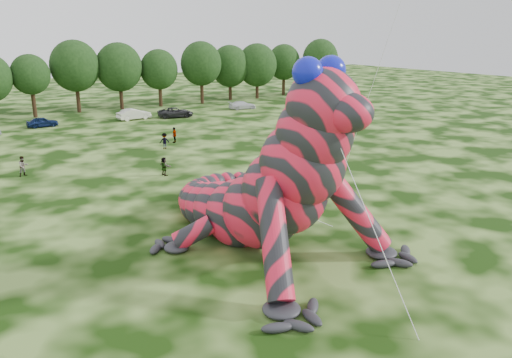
{
  "coord_description": "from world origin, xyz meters",
  "views": [
    {
      "loc": [
        -10.37,
        -18.2,
        11.64
      ],
      "look_at": [
        3.48,
        3.45,
        4.0
      ],
      "focal_mm": 35.0,
      "sensor_mm": 36.0,
      "label": 1
    }
  ],
  "objects": [
    {
      "name": "car_5",
      "position": [
        12.07,
        47.83,
        0.75
      ],
      "size": [
        4.73,
        2.1,
        1.51
      ],
      "primitive_type": "imported",
      "rotation": [
        0.0,
        0.0,
        1.68
      ],
      "color": "silver",
      "rests_on": "ground"
    },
    {
      "name": "car_4",
      "position": [
        0.47,
        48.76,
        0.64
      ],
      "size": [
        3.78,
        1.57,
        1.28
      ],
      "primitive_type": "imported",
      "rotation": [
        0.0,
        0.0,
        1.59
      ],
      "color": "#0D1B43",
      "rests_on": "ground"
    },
    {
      "name": "tree_13",
      "position": [
        27.13,
        57.13,
        5.06
      ],
      "size": [
        6.83,
        6.15,
        10.13
      ],
      "primitive_type": null,
      "color": "black",
      "rests_on": "ground"
    },
    {
      "name": "tree_9",
      "position": [
        1.06,
        57.35,
        4.34
      ],
      "size": [
        5.27,
        4.74,
        8.68
      ],
      "primitive_type": null,
      "color": "black",
      "rests_on": "ground"
    },
    {
      "name": "tree_12",
      "position": [
        20.01,
        57.74,
        4.49
      ],
      "size": [
        5.99,
        5.39,
        8.97
      ],
      "primitive_type": null,
      "color": "black",
      "rests_on": "ground"
    },
    {
      "name": "tree_16",
      "position": [
        45.45,
        59.37,
        4.69
      ],
      "size": [
        6.26,
        5.63,
        9.37
      ],
      "primitive_type": null,
      "color": "black",
      "rests_on": "ground"
    },
    {
      "name": "ground",
      "position": [
        0.0,
        0.0,
        0.0
      ],
      "size": [
        240.0,
        240.0,
        0.0
      ],
      "primitive_type": "plane",
      "color": "#16330A",
      "rests_on": "ground"
    },
    {
      "name": "tree_10",
      "position": [
        7.4,
        58.58,
        5.25
      ],
      "size": [
        7.09,
        6.38,
        10.5
      ],
      "primitive_type": null,
      "color": "black",
      "rests_on": "ground"
    },
    {
      "name": "spectator_3",
      "position": [
        10.78,
        31.27,
        0.85
      ],
      "size": [
        0.97,
        1.02,
        1.7
      ],
      "primitive_type": "imported",
      "rotation": [
        0.0,
        0.0,
        3.99
      ],
      "color": "gray",
      "rests_on": "ground"
    },
    {
      "name": "tree_14",
      "position": [
        33.46,
        58.72,
        4.7
      ],
      "size": [
        6.82,
        6.14,
        9.4
      ],
      "primitive_type": null,
      "color": "black",
      "rests_on": "ground"
    },
    {
      "name": "tree_17",
      "position": [
        51.95,
        56.66,
        5.15
      ],
      "size": [
        6.98,
        6.28,
        10.3
      ],
      "primitive_type": null,
      "color": "black",
      "rests_on": "ground"
    },
    {
      "name": "spectator_1",
      "position": [
        -5.11,
        26.01,
        0.85
      ],
      "size": [
        0.98,
        0.86,
        1.69
      ],
      "primitive_type": "imported",
      "rotation": [
        0.0,
        0.0,
        0.31
      ],
      "color": "gray",
      "rests_on": "ground"
    },
    {
      "name": "tree_15",
      "position": [
        38.47,
        57.77,
        4.82
      ],
      "size": [
        7.17,
        6.45,
        9.63
      ],
      "primitive_type": null,
      "color": "black",
      "rests_on": "ground"
    },
    {
      "name": "spectator_2",
      "position": [
        8.72,
        29.08,
        0.82
      ],
      "size": [
        1.19,
        0.9,
        1.63
      ],
      "primitive_type": "imported",
      "rotation": [
        0.0,
        0.0,
        2.84
      ],
      "color": "gray",
      "rests_on": "ground"
    },
    {
      "name": "inflatable_gecko",
      "position": [
        3.21,
        4.45,
        5.31
      ],
      "size": [
        22.12,
        24.66,
        10.63
      ],
      "primitive_type": null,
      "rotation": [
        0.0,
        0.0,
        0.22
      ],
      "color": "red",
      "rests_on": "ground"
    },
    {
      "name": "spectator_5",
      "position": [
        4.84,
        19.85,
        0.78
      ],
      "size": [
        0.76,
        1.51,
        1.56
      ],
      "primitive_type": "imported",
      "rotation": [
        0.0,
        0.0,
        1.79
      ],
      "color": "gray",
      "rests_on": "ground"
    },
    {
      "name": "tree_11",
      "position": [
        13.79,
        58.2,
        5.03
      ],
      "size": [
        7.01,
        6.31,
        10.07
      ],
      "primitive_type": null,
      "color": "black",
      "rests_on": "ground"
    },
    {
      "name": "car_7",
      "position": [
        29.5,
        48.07,
        0.62
      ],
      "size": [
        4.45,
        2.2,
        1.24
      ],
      "primitive_type": "imported",
      "rotation": [
        0.0,
        0.0,
        1.46
      ],
      "color": "white",
      "rests_on": "ground"
    },
    {
      "name": "car_6",
      "position": [
        17.66,
        46.57,
        0.69
      ],
      "size": [
        5.26,
        3.12,
        1.37
      ],
      "primitive_type": "imported",
      "rotation": [
        0.0,
        0.0,
        1.39
      ],
      "color": "#232326",
      "rests_on": "ground"
    }
  ]
}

